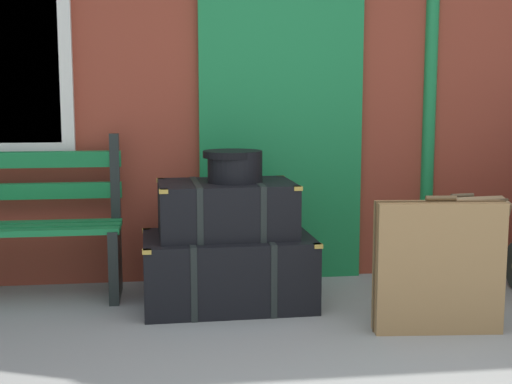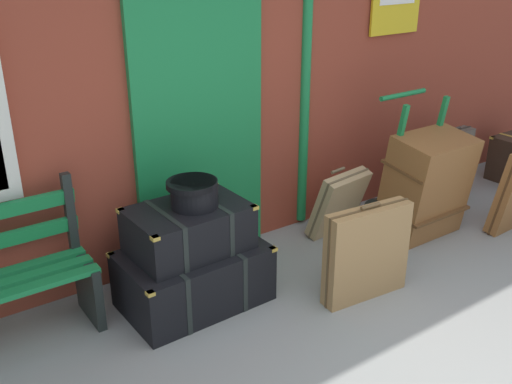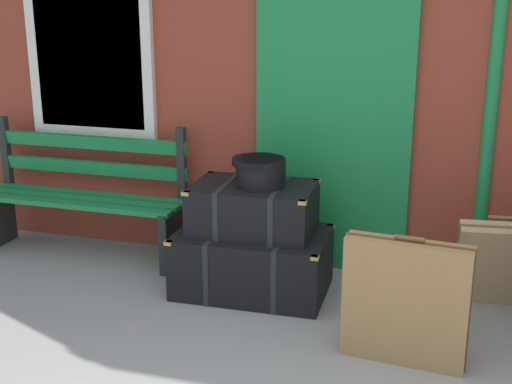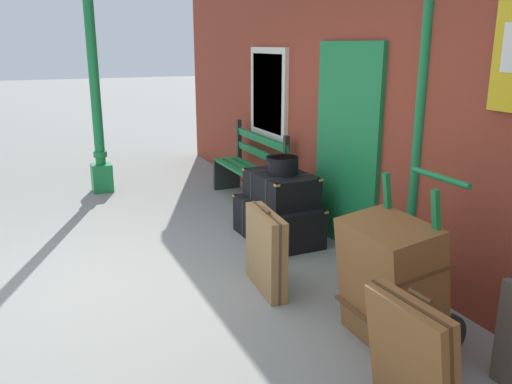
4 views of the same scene
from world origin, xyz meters
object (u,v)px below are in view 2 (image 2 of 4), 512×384
at_px(steamer_trunk_middle, 189,228).
at_px(porters_trolley, 409,198).
at_px(steamer_trunk_base, 194,276).
at_px(large_brown_trunk, 426,185).
at_px(suitcase_umber, 338,203).
at_px(suitcase_olive, 450,164).
at_px(round_hatbox, 194,192).
at_px(suitcase_slate, 367,253).

bearing_deg(steamer_trunk_middle, porters_trolley, -1.67).
height_order(steamer_trunk_base, large_brown_trunk, large_brown_trunk).
xyz_separation_m(steamer_trunk_base, steamer_trunk_middle, (-0.00, 0.03, 0.37)).
bearing_deg(steamer_trunk_middle, large_brown_trunk, -6.10).
bearing_deg(porters_trolley, steamer_trunk_middle, 178.33).
height_order(large_brown_trunk, suitcase_umber, large_brown_trunk).
distance_m(steamer_trunk_base, suitcase_olive, 3.07).
xyz_separation_m(steamer_trunk_middle, suitcase_olive, (3.07, 0.18, -0.23)).
bearing_deg(steamer_trunk_middle, round_hatbox, -6.64).
height_order(steamer_trunk_base, porters_trolley, porters_trolley).
bearing_deg(suitcase_slate, steamer_trunk_middle, 147.84).
height_order(large_brown_trunk, suitcase_olive, large_brown_trunk).
relative_size(porters_trolley, suitcase_umber, 1.97).
height_order(round_hatbox, large_brown_trunk, large_brown_trunk).
bearing_deg(round_hatbox, steamer_trunk_base, -147.75).
bearing_deg(suitcase_umber, large_brown_trunk, -33.09).
distance_m(porters_trolley, suitcase_umber, 0.68).
xyz_separation_m(steamer_trunk_base, suitcase_umber, (1.57, 0.21, 0.09)).
xyz_separation_m(large_brown_trunk, suitcase_olive, (0.86, 0.41, -0.12)).
bearing_deg(suitcase_slate, steamer_trunk_base, 149.08).
bearing_deg(large_brown_trunk, suitcase_umber, 146.91).
relative_size(steamer_trunk_middle, suitcase_olive, 1.13).
distance_m(round_hatbox, porters_trolley, 2.23).
xyz_separation_m(round_hatbox, porters_trolley, (2.16, -0.06, -0.57)).
relative_size(large_brown_trunk, suitcase_slate, 1.25).
distance_m(steamer_trunk_middle, suitcase_umber, 1.61).
bearing_deg(steamer_trunk_middle, suitcase_umber, 6.45).
relative_size(large_brown_trunk, suitcase_umber, 1.52).
height_order(porters_trolley, suitcase_olive, porters_trolley).
bearing_deg(steamer_trunk_base, steamer_trunk_middle, 96.48).
height_order(porters_trolley, suitcase_slate, porters_trolley).
xyz_separation_m(steamer_trunk_middle, suitcase_slate, (1.07, -0.67, -0.23)).
height_order(steamer_trunk_middle, porters_trolley, porters_trolley).
relative_size(round_hatbox, porters_trolley, 0.29).
relative_size(steamer_trunk_middle, porters_trolley, 0.68).
bearing_deg(suitcase_olive, steamer_trunk_base, -176.09).
bearing_deg(suitcase_umber, steamer_trunk_middle, -173.55).
bearing_deg(steamer_trunk_base, suitcase_slate, -30.92).
bearing_deg(porters_trolley, suitcase_umber, 159.12).
xyz_separation_m(steamer_trunk_middle, suitcase_umber, (1.57, 0.18, -0.28)).
bearing_deg(porters_trolley, steamer_trunk_base, 179.22).
bearing_deg(large_brown_trunk, round_hatbox, 173.92).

